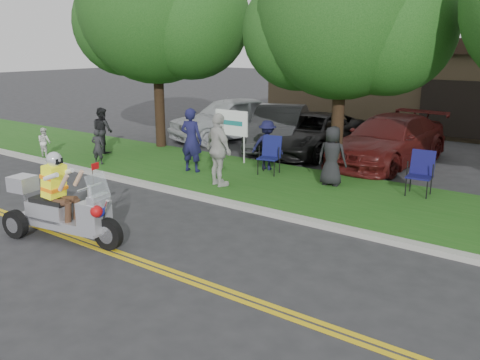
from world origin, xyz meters
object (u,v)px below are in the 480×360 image
Objects in this scene: lawn_chair_a at (271,152)px; parked_car_far_left at (229,118)px; parked_car_mid at (312,134)px; parked_car_right at (389,140)px; lawn_chair_b at (421,170)px; trike_scooter at (60,209)px; parked_car_left at (279,127)px; spectator_adult_mid at (103,130)px; spectator_adult_right at (219,150)px; spectator_adult_left at (191,140)px.

parked_car_far_left reaches higher than lawn_chair_a.
parked_car_mid is 2.79m from parked_car_right.
lawn_chair_b is at bearing -3.79° from parked_car_far_left.
parked_car_mid is (0.07, 10.24, 0.08)m from trike_scooter.
trike_scooter is 10.37m from parked_car_left.
spectator_adult_mid is at bearing -139.40° from parked_car_mid.
lawn_chair_a is (0.65, 6.65, 0.10)m from trike_scooter.
spectator_adult_right is (0.29, 4.68, 0.46)m from trike_scooter.
trike_scooter is 1.45× the size of spectator_adult_left.
trike_scooter is 4.71m from spectator_adult_right.
parked_car_right is (6.82, -0.47, -0.08)m from parked_car_far_left.
trike_scooter reaches higher than parked_car_left.
spectator_adult_left is 4.86m from parked_car_left.
trike_scooter is at bearing -104.14° from parked_car_left.
parked_car_left is at bearing -175.26° from parked_car_right.
parked_car_far_left reaches higher than parked_car_right.
spectator_adult_left is (-1.35, 5.44, 0.43)m from trike_scooter.
spectator_adult_left reaches higher than lawn_chair_a.
trike_scooter is at bearing -100.09° from parked_car_right.
lawn_chair_a is 2.04m from spectator_adult_right.
spectator_adult_right is (5.92, -0.95, 0.19)m from spectator_adult_mid.
spectator_adult_right is 0.40× the size of parked_car_left.
spectator_adult_mid is (-5.62, 5.63, 0.27)m from trike_scooter.
spectator_adult_mid is 6.00m from spectator_adult_right.
parked_car_mid is (4.03, -0.46, -0.15)m from parked_car_far_left.
parked_car_left is at bearing -124.41° from spectator_adult_mid.
spectator_adult_left is 4.29m from spectator_adult_mid.
spectator_adult_right is at bearing -112.85° from lawn_chair_a.
spectator_adult_mid is 9.65m from parked_car_right.
lawn_chair_a is at bearing 74.76° from trike_scooter.
parked_car_right is at bearing -93.07° from spectator_adult_right.
spectator_adult_mid reaches higher than lawn_chair_b.
spectator_adult_left reaches higher than spectator_adult_mid.
parked_car_far_left is at bearing 175.16° from parked_car_mid.
parked_car_right is at bearing 14.55° from parked_car_far_left.
parked_car_mid is at bearing -65.99° from spectator_adult_right.
spectator_adult_left is at bearing -111.74° from parked_car_left.
parked_car_right is (2.86, 10.23, 0.16)m from trike_scooter.
lawn_chair_b is 10.61m from spectator_adult_mid.
lawn_chair_b reaches higher than lawn_chair_a.
parked_car_left is (0.02, 4.85, -0.26)m from spectator_adult_left.
spectator_adult_right is 7.38m from parked_car_far_left.
trike_scooter is 2.50× the size of lawn_chair_a.
parked_car_mid is (5.70, 4.61, -0.18)m from spectator_adult_mid.
spectator_adult_left reaches higher than lawn_chair_b.
spectator_adult_left is 5.02m from parked_car_mid.
lawn_chair_b is 0.59× the size of spectator_adult_left.
trike_scooter reaches higher than lawn_chair_a.
lawn_chair_b is 0.23× the size of parked_car_left.
lawn_chair_b is 5.76m from parked_car_mid.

